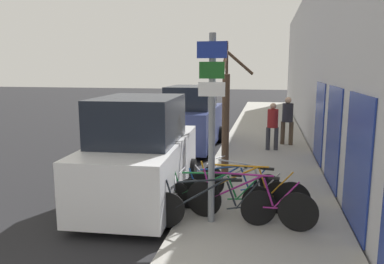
% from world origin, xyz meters
% --- Properties ---
extents(ground_plane, '(80.00, 80.00, 0.00)m').
position_xyz_m(ground_plane, '(0.00, 11.20, 0.00)').
color(ground_plane, black).
extents(sidewalk_curb, '(3.20, 32.00, 0.15)m').
position_xyz_m(sidewalk_curb, '(2.60, 14.00, 0.07)').
color(sidewalk_curb, '#9E9B93').
rests_on(sidewalk_curb, ground).
extents(building_facade, '(0.23, 32.00, 6.50)m').
position_xyz_m(building_facade, '(4.35, 13.90, 3.23)').
color(building_facade, '#BCBCC1').
rests_on(building_facade, ground).
extents(signpost, '(0.53, 0.14, 3.49)m').
position_xyz_m(signpost, '(1.66, 4.37, 2.04)').
color(signpost, gray).
rests_on(signpost, sidewalk_curb).
extents(bicycle_0, '(2.30, 0.69, 0.92)m').
position_xyz_m(bicycle_0, '(1.72, 4.14, 0.54)').
color(bicycle_0, black).
rests_on(bicycle_0, sidewalk_curb).
extents(bicycle_1, '(2.46, 0.60, 0.99)m').
position_xyz_m(bicycle_1, '(2.36, 4.40, 0.57)').
color(bicycle_1, black).
rests_on(bicycle_1, sidewalk_curb).
extents(bicycle_2, '(2.31, 0.44, 0.86)m').
position_xyz_m(bicycle_2, '(1.67, 4.80, 0.52)').
color(bicycle_2, black).
rests_on(bicycle_2, sidewalk_curb).
extents(bicycle_3, '(2.55, 0.55, 0.98)m').
position_xyz_m(bicycle_3, '(2.25, 5.01, 0.57)').
color(bicycle_3, black).
rests_on(bicycle_3, sidewalk_curb).
extents(bicycle_4, '(2.16, 0.94, 0.87)m').
position_xyz_m(bicycle_4, '(1.90, 5.28, 0.53)').
color(bicycle_4, black).
rests_on(bicycle_4, sidewalk_curb).
extents(bicycle_5, '(2.05, 1.30, 0.91)m').
position_xyz_m(bicycle_5, '(2.19, 5.46, 0.54)').
color(bicycle_5, black).
rests_on(bicycle_5, sidewalk_curb).
extents(parked_car_0, '(2.28, 4.58, 2.41)m').
position_xyz_m(parked_car_0, '(-0.13, 5.60, 1.08)').
color(parked_car_0, silver).
rests_on(parked_car_0, ground).
extents(parked_car_1, '(1.98, 4.34, 2.37)m').
position_xyz_m(parked_car_1, '(-0.11, 11.33, 1.08)').
color(parked_car_1, navy).
rests_on(parked_car_1, ground).
extents(pedestrian_near, '(0.47, 0.40, 1.80)m').
position_xyz_m(pedestrian_near, '(3.40, 12.10, 1.19)').
color(pedestrian_near, '#4C3D2D').
rests_on(pedestrian_near, sidewalk_curb).
extents(pedestrian_far, '(0.43, 0.37, 1.67)m').
position_xyz_m(pedestrian_far, '(2.84, 11.01, 1.11)').
color(pedestrian_far, '#333338').
rests_on(pedestrian_far, sidewalk_curb).
extents(street_tree, '(0.83, 1.50, 3.58)m').
position_xyz_m(street_tree, '(1.56, 7.74, 1.76)').
color(street_tree, '#4C3828').
rests_on(street_tree, sidewalk_curb).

